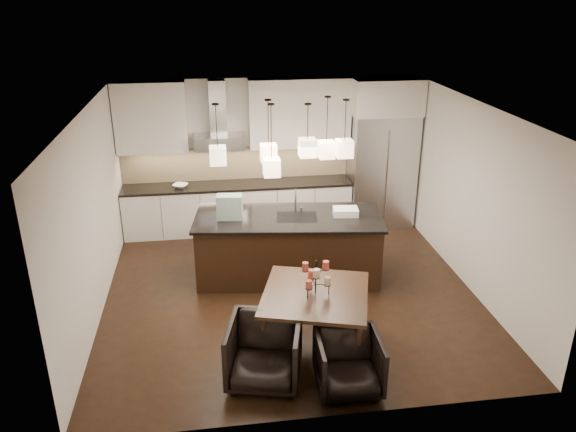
{
  "coord_description": "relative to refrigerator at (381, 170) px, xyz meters",
  "views": [
    {
      "loc": [
        -1.09,
        -7.44,
        4.34
      ],
      "look_at": [
        0.0,
        0.2,
        1.15
      ],
      "focal_mm": 35.0,
      "sensor_mm": 36.0,
      "label": 1
    }
  ],
  "objects": [
    {
      "name": "candle_f",
      "position": [
        -2.01,
        -3.96,
        0.05
      ],
      "size": [
        0.1,
        0.1,
        0.1
      ],
      "primitive_type": "cylinder",
      "rotation": [
        0.0,
        0.0,
        -0.29
      ],
      "color": "beige",
      "rests_on": "candelabra"
    },
    {
      "name": "wall_front",
      "position": [
        -2.1,
        -5.14,
        0.32
      ],
      "size": [
        5.5,
        0.02,
        2.8
      ],
      "primitive_type": "cube",
      "color": "silver",
      "rests_on": "ground"
    },
    {
      "name": "food_container",
      "position": [
        -1.17,
        -1.97,
        0.01
      ],
      "size": [
        0.41,
        0.31,
        0.11
      ],
      "primitive_type": "cube",
      "rotation": [
        0.0,
        0.0,
        -0.13
      ],
      "color": "silver",
      "rests_on": "island_top"
    },
    {
      "name": "wall_right",
      "position": [
        0.66,
        -2.38,
        0.32
      ],
      "size": [
        0.02,
        5.5,
        2.8
      ],
      "primitive_type": "cube",
      "color": "silver",
      "rests_on": "ground"
    },
    {
      "name": "island_body",
      "position": [
        -2.05,
        -1.91,
        -0.58
      ],
      "size": [
        2.92,
        1.47,
        0.98
      ],
      "primitive_type": "cube",
      "rotation": [
        0.0,
        0.0,
        -0.13
      ],
      "color": "black",
      "rests_on": "floor"
    },
    {
      "name": "island_top",
      "position": [
        -2.05,
        -1.91,
        -0.07
      ],
      "size": [
        3.02,
        1.57,
        0.04
      ],
      "primitive_type": "cube",
      "rotation": [
        0.0,
        0.0,
        -0.13
      ],
      "color": "black",
      "rests_on": "island_body"
    },
    {
      "name": "candle_d",
      "position": [
        -1.85,
        -3.77,
        0.05
      ],
      "size": [
        0.1,
        0.1,
        0.1
      ],
      "primitive_type": "cylinder",
      "rotation": [
        0.0,
        0.0,
        -0.29
      ],
      "color": "#CA4538",
      "rests_on": "candelabra"
    },
    {
      "name": "lower_cabinets",
      "position": [
        -2.73,
        0.05,
        -0.64
      ],
      "size": [
        4.21,
        0.62,
        0.88
      ],
      "primitive_type": "cube",
      "color": "silver",
      "rests_on": "floor"
    },
    {
      "name": "pendant_f",
      "position": [
        -2.32,
        -2.02,
        0.8
      ],
      "size": [
        0.24,
        0.24,
        0.26
      ],
      "primitive_type": "cube",
      "color": "beige",
      "rests_on": "ceiling"
    },
    {
      "name": "wall_back",
      "position": [
        -2.1,
        0.38,
        0.32
      ],
      "size": [
        5.5,
        0.02,
        2.8
      ],
      "primitive_type": "cube",
      "color": "silver",
      "rests_on": "ground"
    },
    {
      "name": "hood_canopy",
      "position": [
        -3.03,
        0.1,
        0.65
      ],
      "size": [
        0.9,
        0.52,
        0.24
      ],
      "primitive_type": "cube",
      "color": "#B7B7BA",
      "rests_on": "wall_back"
    },
    {
      "name": "pendant_a",
      "position": [
        -3.09,
        -1.91,
        0.97
      ],
      "size": [
        0.24,
        0.24,
        0.26
      ],
      "primitive_type": "cube",
      "color": "beige",
      "rests_on": "ceiling"
    },
    {
      "name": "pendant_d",
      "position": [
        -1.41,
        -1.58,
        0.9
      ],
      "size": [
        0.24,
        0.24,
        0.26
      ],
      "primitive_type": "cube",
      "color": "beige",
      "rests_on": "ceiling"
    },
    {
      "name": "pendant_c",
      "position": [
        -1.8,
        -2.08,
        1.09
      ],
      "size": [
        0.24,
        0.24,
        0.26
      ],
      "primitive_type": "cube",
      "color": "beige",
      "rests_on": "ceiling"
    },
    {
      "name": "tote_bag",
      "position": [
        -2.95,
        -1.86,
        0.14
      ],
      "size": [
        0.4,
        0.25,
        0.38
      ],
      "primitive_type": "cube",
      "rotation": [
        0.0,
        0.0,
        -0.13
      ],
      "color": "#1E543B",
      "rests_on": "island_top"
    },
    {
      "name": "refrigerator",
      "position": [
        0.0,
        0.0,
        0.0
      ],
      "size": [
        1.2,
        0.72,
        2.15
      ],
      "primitive_type": "cube",
      "color": "#B7B7BA",
      "rests_on": "floor"
    },
    {
      "name": "fridge_panel",
      "position": [
        0.0,
        0.0,
        1.4
      ],
      "size": [
        1.26,
        0.72,
        0.65
      ],
      "primitive_type": "cube",
      "color": "silver",
      "rests_on": "refrigerator"
    },
    {
      "name": "ceiling",
      "position": [
        -2.1,
        -2.38,
        1.73
      ],
      "size": [
        5.5,
        5.5,
        0.02
      ],
      "primitive_type": "cube",
      "color": "white",
      "rests_on": "wall_back"
    },
    {
      "name": "candle_e",
      "position": [
        -2.11,
        -3.76,
        0.05
      ],
      "size": [
        0.1,
        0.1,
        0.1
      ],
      "primitive_type": "cylinder",
      "rotation": [
        0.0,
        0.0,
        -0.29
      ],
      "color": "#A94534",
      "rests_on": "candelabra"
    },
    {
      "name": "hood_chimney",
      "position": [
        -3.03,
        0.21,
        1.24
      ],
      "size": [
        0.3,
        0.28,
        0.96
      ],
      "primitive_type": "cube",
      "color": "#B7B7BA",
      "rests_on": "hood_canopy"
    },
    {
      "name": "candle_a",
      "position": [
        -1.85,
        -3.86,
        -0.12
      ],
      "size": [
        0.1,
        0.1,
        0.1
      ],
      "primitive_type": "cylinder",
      "rotation": [
        0.0,
        0.0,
        -0.29
      ],
      "color": "beige",
      "rests_on": "candelabra"
    },
    {
      "name": "fruit_bowl",
      "position": [
        -3.77,
        0.0,
        -0.12
      ],
      "size": [
        0.34,
        0.34,
        0.06
      ],
      "primitive_type": "imported",
      "rotation": [
        0.0,
        0.0,
        -0.43
      ],
      "color": "silver",
      "rests_on": "countertop"
    },
    {
      "name": "candle_b",
      "position": [
        -2.02,
        -3.68,
        -0.12
      ],
      "size": [
        0.1,
        0.1,
        0.1
      ],
      "primitive_type": "cylinder",
      "rotation": [
        0.0,
        0.0,
        -0.29
      ],
      "color": "#CA4538",
      "rests_on": "candelabra"
    },
    {
      "name": "candle_c",
      "position": [
        -2.09,
        -3.92,
        -0.12
      ],
      "size": [
        0.1,
        0.1,
        0.1
      ],
      "primitive_type": "cylinder",
      "rotation": [
        0.0,
        0.0,
        -0.29
      ],
      "color": "#A94534",
      "rests_on": "candelabra"
    },
    {
      "name": "dining_table",
      "position": [
        -1.99,
        -3.82,
        -0.69
      ],
      "size": [
        1.61,
        1.61,
        0.78
      ],
      "primitive_type": null,
      "rotation": [
        0.0,
        0.0,
        -0.29
      ],
      "color": "black",
      "rests_on": "floor"
    },
    {
      "name": "countertop",
      "position": [
        -2.73,
        0.05,
        -0.17
      ],
      "size": [
        4.21,
        0.66,
        0.04
      ],
      "primitive_type": "cube",
      "color": "black",
      "rests_on": "lower_cabinets"
    },
    {
      "name": "armchair_left",
      "position": [
        -2.7,
        -4.42,
        -0.69
      ],
      "size": [
        1.01,
        1.02,
        0.78
      ],
      "primitive_type": "imported",
      "rotation": [
        0.0,
        0.0,
        -0.23
      ],
      "color": "black",
      "rests_on": "floor"
    },
    {
      "name": "candelabra",
      "position": [
        -1.99,
        -3.82,
        -0.07
      ],
      "size": [
        0.46,
        0.46,
        0.46
      ],
      "primitive_type": null,
      "rotation": [
        0.0,
        0.0,
        -0.29
      ],
      "color": "black",
      "rests_on": "dining_table"
    },
    {
      "name": "faucet",
      "position": [
        -1.93,
        -1.81,
        0.17
      ],
      "size": [
        0.15,
        0.28,
        0.42
      ],
      "primitive_type": null,
      "rotation": [
        0.0,
        0.0,
        -0.13
      ],
      "color": "silver",
      "rests_on": "island_top"
    },
    {
      "name": "pendant_b",
      "position": [
        -2.33,
        -1.7,
        0.92
      ],
      "size": [
        0.24,
        0.24,
        0.26
      ],
      "primitive_type": "cube",
      "color": "beige",
      "rests_on": "ceiling"
    },
    {
      "name": "wall_left",
      "position": [
        -4.86,
        -2.38,
        0.32
      ],
      "size": [
        0.02,
        5.5,
        2.8
      ],
      "primitive_type": "cube",
      "color": "silver",
      "rests_on": "ground"
    },
    {
      "name": "pendant_e",
      "position": [
        -1.2,
        -1.85,
        0.99
      ],
      "size": [
        0.24,
        0.24,
        0.26
      ],
      "primitive_type": "cube",
      "color": "beige",
      "rests_on": "ceiling"
    },
    {
      "name": "upper_cab_left",
      "position": [
        -4.2,
        0.19,
        1.1
      ],
      "size": [
        1.25,
        0.35,
        1.25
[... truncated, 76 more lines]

